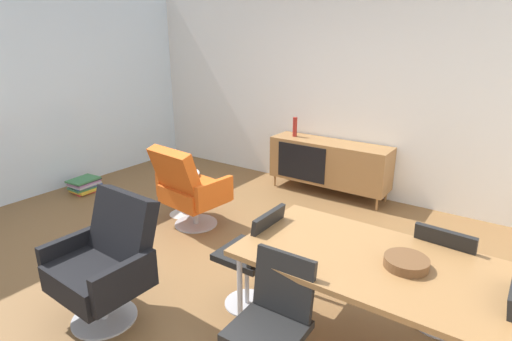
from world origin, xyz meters
The scene contains 15 objects.
ground_plane centered at (0.00, 0.00, 0.00)m, with size 8.32×8.32×0.00m, color brown.
wall_back centered at (0.00, 2.60, 1.40)m, with size 6.80×0.12×2.80m, color white.
wall_window_left centered at (-3.20, 0.00, 1.40)m, with size 0.12×5.60×2.80m, color silver.
sideboard centered at (0.01, 2.30, 0.44)m, with size 1.60×0.45×0.72m.
vase_cobalt centered at (-0.52, 2.30, 0.85)m, with size 0.06×0.06×0.26m.
dining_table centered at (1.48, -0.26, 0.70)m, with size 1.60×0.90×0.74m.
wooden_bowl_on_table centered at (1.69, -0.23, 0.77)m, with size 0.26×0.26×0.06m, color brown.
dining_chair_back_right centered at (1.83, 0.30, 0.47)m, with size 0.43×0.45×0.86m.
dining_chair_front_left centered at (1.13, -0.81, 0.47)m, with size 0.41×0.43×0.86m.
dining_chair_near_window centered at (0.59, -0.26, 0.47)m, with size 0.43×0.40×0.86m.
lounge_chair_red centered at (-0.80, 0.50, 0.47)m, with size 0.77×0.72×0.95m.
armchair_black_shell centered at (-0.24, -0.96, 0.47)m, with size 0.73×0.67×0.95m.
side_table_round centered at (-1.12, 0.69, 0.32)m, with size 0.44×0.44×0.52m.
fruit_bowl centered at (-1.12, 0.69, 0.56)m, with size 0.20×0.20×0.11m.
magazine_stack centered at (-2.75, 0.45, 0.09)m, with size 0.34×0.41×0.18m.
Camera 1 is at (2.16, -2.45, 2.04)m, focal length 28.34 mm.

